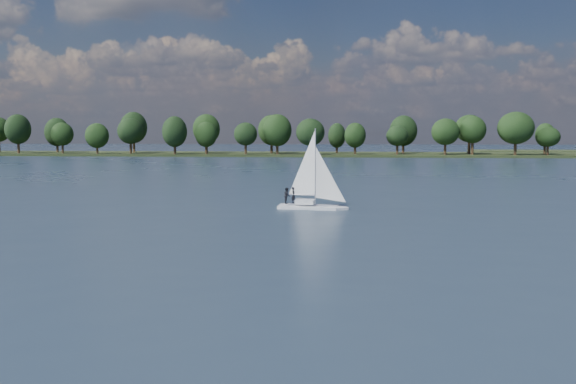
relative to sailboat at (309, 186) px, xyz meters
name	(u,v)px	position (x,y,z in m)	size (l,w,h in m)	color
ground	(357,176)	(5.38, 53.37, -2.41)	(700.00, 700.00, 0.00)	#233342
far_shore	(355,155)	(5.38, 165.37, -2.41)	(660.00, 40.00, 1.50)	black
sailboat	(309,186)	(0.00, 0.00, 0.00)	(6.72, 2.53, 8.63)	white
treeline	(335,133)	(-1.69, 161.41, 5.57)	(562.27, 73.37, 17.56)	black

